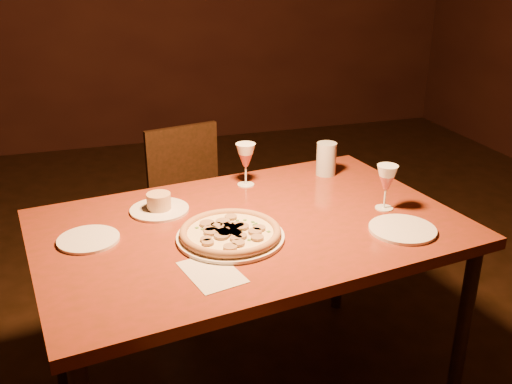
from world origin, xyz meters
name	(u,v)px	position (x,y,z in m)	size (l,w,h in m)	color
dining_table	(250,241)	(0.17, 0.22, 0.66)	(1.46, 1.05, 0.73)	maroon
chair_far	(193,198)	(0.16, 1.16, 0.43)	(0.44, 0.44, 0.77)	black
pizza_plate	(230,233)	(0.08, 0.14, 0.75)	(0.33, 0.33, 0.04)	white
ramekin_saucer	(159,205)	(-0.10, 0.41, 0.75)	(0.20, 0.20, 0.06)	white
wine_glass_far	(246,165)	(0.25, 0.55, 0.81)	(0.07, 0.07, 0.16)	#BD524E
wine_glass_right	(386,187)	(0.65, 0.20, 0.80)	(0.07, 0.07, 0.16)	#BD524E
water_tumbler	(326,159)	(0.59, 0.56, 0.79)	(0.08, 0.08, 0.13)	#AEB6BE
side_plate_left	(88,239)	(-0.34, 0.26, 0.73)	(0.19, 0.19, 0.01)	white
side_plate_near	(402,229)	(0.62, 0.03, 0.73)	(0.21, 0.21, 0.01)	white
menu_card	(212,272)	(-0.02, -0.04, 0.73)	(0.13, 0.20, 0.00)	beige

